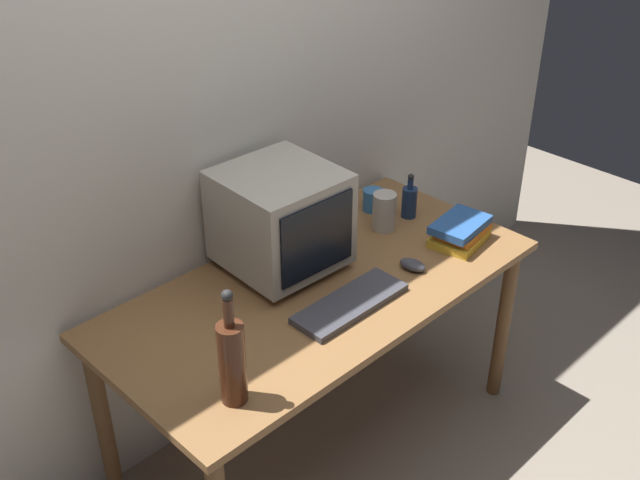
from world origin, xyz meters
name	(u,v)px	position (x,y,z in m)	size (l,w,h in m)	color
ground_plane	(320,439)	(0.00, 0.00, 0.00)	(6.00, 6.00, 0.00)	gray
back_wall	(231,114)	(0.00, 0.44, 1.25)	(4.00, 0.08, 2.50)	silver
desk	(320,305)	(0.00, 0.00, 0.66)	(1.57, 0.76, 0.75)	olive
crt_monitor	(280,219)	(-0.02, 0.18, 0.94)	(0.40, 0.40, 0.37)	#B2AD9E
keyboard	(350,303)	(-0.02, -0.16, 0.76)	(0.42, 0.15, 0.02)	#3F3F47
computer_mouse	(412,265)	(0.30, -0.16, 0.77)	(0.06, 0.10, 0.04)	#3F3F47
bottle_tall	(232,360)	(-0.57, -0.24, 0.89)	(0.08, 0.08, 0.38)	#472314
bottle_short	(409,201)	(0.59, 0.09, 0.82)	(0.06, 0.06, 0.19)	navy
book_stack	(460,231)	(0.57, -0.17, 0.79)	(0.25, 0.20, 0.09)	gold
mug	(373,200)	(0.53, 0.23, 0.79)	(0.12, 0.08, 0.09)	#3370B2
metal_canister	(384,212)	(0.44, 0.10, 0.82)	(0.09, 0.09, 0.15)	#B7B2A8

